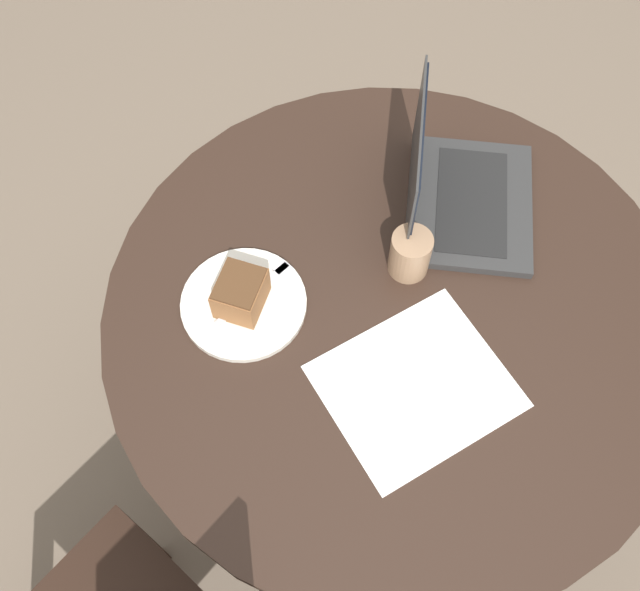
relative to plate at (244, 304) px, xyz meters
name	(u,v)px	position (x,y,z in m)	size (l,w,h in m)	color
ground_plane	(371,436)	(-0.21, 0.17, -0.75)	(12.00, 12.00, 0.00)	#6B5B4C
dining_table	(389,344)	(-0.21, 0.17, -0.16)	(1.04, 1.04, 0.74)	black
paper_document	(416,386)	(-0.14, 0.30, 0.00)	(0.32, 0.29, 0.00)	white
plate	(244,304)	(0.00, 0.00, 0.00)	(0.22, 0.22, 0.01)	silver
cake_slice	(241,293)	(0.00, 0.00, 0.04)	(0.12, 0.11, 0.07)	brown
fork	(261,287)	(-0.04, 0.00, 0.01)	(0.17, 0.04, 0.00)	silver
coffee_glass	(410,254)	(-0.28, 0.12, 0.04)	(0.07, 0.07, 0.09)	#997556
laptop	(457,193)	(-0.44, 0.06, 0.03)	(0.37, 0.37, 0.23)	#2D2D2D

